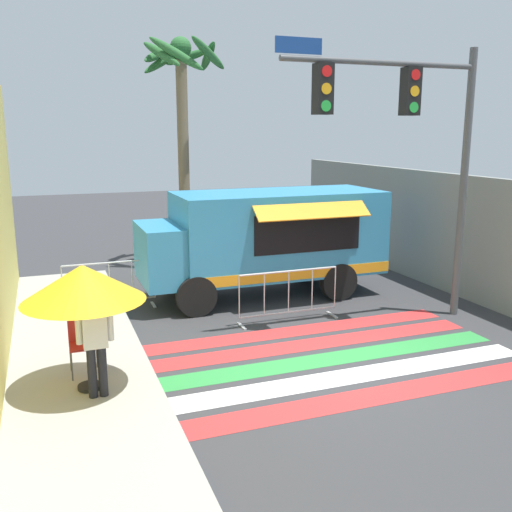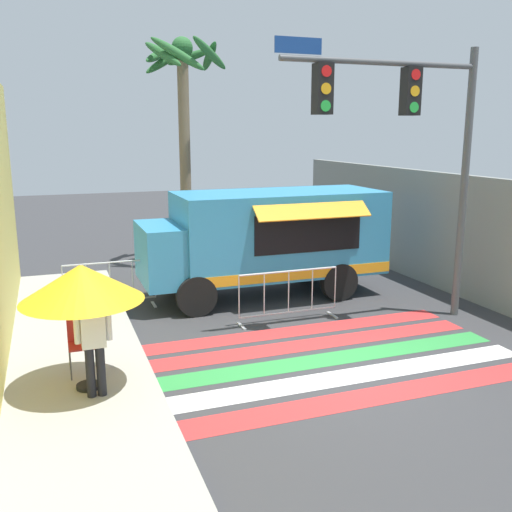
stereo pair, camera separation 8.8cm
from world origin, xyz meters
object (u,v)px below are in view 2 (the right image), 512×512
at_px(barricade_side, 110,286).
at_px(traffic_signal_pole, 409,126).
at_px(vendor_person, 93,336).
at_px(barricade_front, 289,296).
at_px(folding_chair, 82,338).
at_px(food_truck, 262,237).
at_px(palm_tree, 184,101).
at_px(patio_umbrella, 82,283).

bearing_deg(barricade_side, traffic_signal_pole, -27.99).
relative_size(vendor_person, barricade_front, 0.74).
bearing_deg(folding_chair, food_truck, 21.10).
distance_m(barricade_front, palm_tree, 7.33).
distance_m(folding_chair, barricade_side, 3.69).
height_order(patio_umbrella, barricade_side, patio_umbrella).
bearing_deg(palm_tree, barricade_front, -82.87).
bearing_deg(patio_umbrella, vendor_person, -72.17).
bearing_deg(food_truck, barricade_side, 177.61).
bearing_deg(patio_umbrella, traffic_signal_pole, 11.55).
bearing_deg(palm_tree, food_truck, -77.60).
relative_size(traffic_signal_pole, vendor_person, 3.42).
distance_m(traffic_signal_pole, barricade_side, 7.19).
xyz_separation_m(traffic_signal_pole, folding_chair, (-6.39, -0.63, -3.33)).
relative_size(patio_umbrella, palm_tree, 0.30).
distance_m(patio_umbrella, barricade_front, 4.89).
xyz_separation_m(patio_umbrella, barricade_front, (4.22, 2.15, -1.22)).
bearing_deg(barricade_front, palm_tree, 97.13).
relative_size(food_truck, folding_chair, 6.21).
height_order(food_truck, vendor_person, food_truck).
height_order(food_truck, barricade_front, food_truck).
bearing_deg(patio_umbrella, food_truck, 43.37).
bearing_deg(barricade_front, food_truck, 86.11).
bearing_deg(barricade_side, barricade_front, -31.65).
distance_m(traffic_signal_pole, barricade_front, 4.16).
xyz_separation_m(traffic_signal_pole, barricade_front, (-2.15, 0.85, -3.46)).
height_order(folding_chair, barricade_side, barricade_side).
xyz_separation_m(traffic_signal_pole, vendor_person, (-6.26, -1.61, -2.97)).
bearing_deg(traffic_signal_pole, food_truck, 125.63).
relative_size(traffic_signal_pole, patio_umbrella, 2.89).
distance_m(patio_umbrella, folding_chair, 1.27).
bearing_deg(barricade_front, barricade_side, 148.35).
relative_size(folding_chair, palm_tree, 0.14).
height_order(patio_umbrella, palm_tree, palm_tree).
relative_size(traffic_signal_pole, barricade_front, 2.51).
xyz_separation_m(vendor_person, barricade_front, (4.12, 2.46, -0.49)).
height_order(vendor_person, palm_tree, palm_tree).
distance_m(vendor_person, palm_tree, 9.79).
bearing_deg(barricade_side, palm_tree, 55.17).
height_order(patio_umbrella, folding_chair, patio_umbrella).
distance_m(food_truck, barricade_front, 2.16).
bearing_deg(folding_chair, vendor_person, -99.87).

